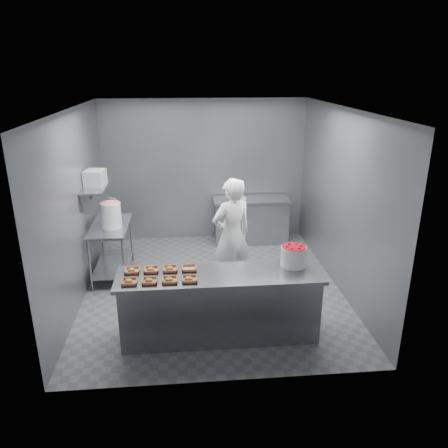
{
  "coord_description": "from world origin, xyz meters",
  "views": [
    {
      "loc": [
        -0.41,
        -6.28,
        3.35
      ],
      "look_at": [
        0.16,
        -0.2,
        1.15
      ],
      "focal_mm": 35.0,
      "sensor_mm": 36.0,
      "label": 1
    }
  ],
  "objects_px": {
    "tray_3": "(189,279)",
    "appliance": "(95,178)",
    "tray_7": "(189,268)",
    "worker": "(232,236)",
    "back_counter": "(251,220)",
    "tray_1": "(150,281)",
    "strawberry_tub": "(293,255)",
    "tray_2": "(170,280)",
    "prep_table": "(111,243)",
    "tray_4": "(132,270)",
    "tray_5": "(151,270)",
    "tray_6": "(170,269)",
    "service_counter": "(220,305)",
    "tray_0": "(129,282)",
    "glaze_bucket": "(111,214)"
  },
  "relations": [
    {
      "from": "prep_table",
      "to": "tray_2",
      "type": "relative_size",
      "value": 6.4
    },
    {
      "from": "tray_5",
      "to": "tray_7",
      "type": "bearing_deg",
      "value": 0.0
    },
    {
      "from": "tray_5",
      "to": "tray_1",
      "type": "bearing_deg",
      "value": -90.0
    },
    {
      "from": "tray_1",
      "to": "worker",
      "type": "height_order",
      "value": "worker"
    },
    {
      "from": "prep_table",
      "to": "back_counter",
      "type": "distance_m",
      "value": 2.87
    },
    {
      "from": "service_counter",
      "to": "strawberry_tub",
      "type": "distance_m",
      "value": 1.15
    },
    {
      "from": "back_counter",
      "to": "tray_3",
      "type": "height_order",
      "value": "tray_3"
    },
    {
      "from": "service_counter",
      "to": "tray_1",
      "type": "xyz_separation_m",
      "value": [
        -0.86,
        -0.15,
        0.47
      ]
    },
    {
      "from": "back_counter",
      "to": "tray_3",
      "type": "bearing_deg",
      "value": -110.65
    },
    {
      "from": "tray_1",
      "to": "appliance",
      "type": "bearing_deg",
      "value": 113.93
    },
    {
      "from": "service_counter",
      "to": "tray_6",
      "type": "bearing_deg",
      "value": 166.07
    },
    {
      "from": "tray_1",
      "to": "tray_3",
      "type": "xyz_separation_m",
      "value": [
        0.48,
        0.0,
        0.0
      ]
    },
    {
      "from": "tray_0",
      "to": "strawberry_tub",
      "type": "relative_size",
      "value": 0.57
    },
    {
      "from": "service_counter",
      "to": "appliance",
      "type": "xyz_separation_m",
      "value": [
        -1.82,
        2.0,
        1.24
      ]
    },
    {
      "from": "glaze_bucket",
      "to": "strawberry_tub",
      "type": "bearing_deg",
      "value": -33.57
    },
    {
      "from": "back_counter",
      "to": "tray_6",
      "type": "relative_size",
      "value": 8.01
    },
    {
      "from": "tray_7",
      "to": "worker",
      "type": "bearing_deg",
      "value": 59.01
    },
    {
      "from": "service_counter",
      "to": "tray_0",
      "type": "xyz_separation_m",
      "value": [
        -1.1,
        -0.15,
        0.47
      ]
    },
    {
      "from": "tray_3",
      "to": "appliance",
      "type": "xyz_separation_m",
      "value": [
        -1.44,
        2.16,
        0.77
      ]
    },
    {
      "from": "tray_4",
      "to": "worker",
      "type": "height_order",
      "value": "worker"
    },
    {
      "from": "prep_table",
      "to": "tray_2",
      "type": "xyz_separation_m",
      "value": [
        1.03,
        -2.1,
        0.33
      ]
    },
    {
      "from": "service_counter",
      "to": "tray_7",
      "type": "xyz_separation_m",
      "value": [
        -0.38,
        0.15,
        0.47
      ]
    },
    {
      "from": "tray_4",
      "to": "worker",
      "type": "xyz_separation_m",
      "value": [
        1.39,
        1.12,
        -0.01
      ]
    },
    {
      "from": "tray_0",
      "to": "strawberry_tub",
      "type": "bearing_deg",
      "value": 8.34
    },
    {
      "from": "service_counter",
      "to": "tray_3",
      "type": "distance_m",
      "value": 0.63
    },
    {
      "from": "service_counter",
      "to": "prep_table",
      "type": "bearing_deg",
      "value": 130.24
    },
    {
      "from": "tray_5",
      "to": "tray_6",
      "type": "height_order",
      "value": "same"
    },
    {
      "from": "tray_1",
      "to": "tray_6",
      "type": "distance_m",
      "value": 0.39
    },
    {
      "from": "tray_7",
      "to": "strawberry_tub",
      "type": "height_order",
      "value": "strawberry_tub"
    },
    {
      "from": "tray_4",
      "to": "tray_7",
      "type": "xyz_separation_m",
      "value": [
        0.72,
        0.0,
        -0.0
      ]
    },
    {
      "from": "tray_5",
      "to": "appliance",
      "type": "distance_m",
      "value": 2.22
    },
    {
      "from": "tray_4",
      "to": "service_counter",
      "type": "bearing_deg",
      "value": -7.98
    },
    {
      "from": "tray_6",
      "to": "worker",
      "type": "height_order",
      "value": "worker"
    },
    {
      "from": "back_counter",
      "to": "tray_2",
      "type": "xyz_separation_m",
      "value": [
        -1.52,
        -3.4,
        0.47
      ]
    },
    {
      "from": "tray_7",
      "to": "worker",
      "type": "distance_m",
      "value": 1.3
    },
    {
      "from": "service_counter",
      "to": "glaze_bucket",
      "type": "bearing_deg",
      "value": 130.73
    },
    {
      "from": "appliance",
      "to": "prep_table",
      "type": "bearing_deg",
      "value": -8.54
    },
    {
      "from": "tray_1",
      "to": "tray_6",
      "type": "bearing_deg",
      "value": 52.16
    },
    {
      "from": "tray_1",
      "to": "tray_7",
      "type": "xyz_separation_m",
      "value": [
        0.48,
        0.31,
        -0.0
      ]
    },
    {
      "from": "prep_table",
      "to": "tray_7",
      "type": "height_order",
      "value": "tray_7"
    },
    {
      "from": "tray_3",
      "to": "tray_7",
      "type": "height_order",
      "value": "tray_3"
    },
    {
      "from": "back_counter",
      "to": "tray_5",
      "type": "bearing_deg",
      "value": -119.66
    },
    {
      "from": "tray_1",
      "to": "tray_2",
      "type": "distance_m",
      "value": 0.24
    },
    {
      "from": "strawberry_tub",
      "to": "tray_2",
      "type": "bearing_deg",
      "value": -169.21
    },
    {
      "from": "back_counter",
      "to": "tray_1",
      "type": "height_order",
      "value": "tray_1"
    },
    {
      "from": "tray_5",
      "to": "tray_3",
      "type": "bearing_deg",
      "value": -32.77
    },
    {
      "from": "prep_table",
      "to": "tray_5",
      "type": "xyz_separation_m",
      "value": [
        0.79,
        -1.8,
        0.33
      ]
    },
    {
      "from": "tray_5",
      "to": "strawberry_tub",
      "type": "relative_size",
      "value": 0.57
    },
    {
      "from": "back_counter",
      "to": "tray_0",
      "type": "distance_m",
      "value": 3.98
    },
    {
      "from": "appliance",
      "to": "tray_6",
      "type": "bearing_deg",
      "value": -48.51
    }
  ]
}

